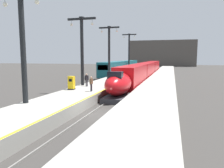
# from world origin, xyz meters

# --- Properties ---
(ground_plane) EXTENTS (260.00, 260.00, 0.00)m
(ground_plane) POSITION_xyz_m (0.00, 0.00, 0.00)
(ground_plane) COLOR #33302D
(platform_left) EXTENTS (4.80, 110.00, 1.05)m
(platform_left) POSITION_xyz_m (-4.05, 24.75, 0.53)
(platform_left) COLOR gray
(platform_left) RESTS_ON ground
(platform_right) EXTENTS (4.80, 110.00, 1.05)m
(platform_right) POSITION_xyz_m (4.05, 24.75, 0.53)
(platform_right) COLOR gray
(platform_right) RESTS_ON ground
(platform_left_safety_stripe) EXTENTS (0.20, 107.80, 0.01)m
(platform_left_safety_stripe) POSITION_xyz_m (-1.77, 24.75, 1.05)
(platform_left_safety_stripe) COLOR yellow
(platform_left_safety_stripe) RESTS_ON platform_left
(rail_main_left) EXTENTS (0.08, 110.00, 0.12)m
(rail_main_left) POSITION_xyz_m (-0.75, 27.50, 0.06)
(rail_main_left) COLOR slate
(rail_main_left) RESTS_ON ground
(rail_main_right) EXTENTS (0.08, 110.00, 0.12)m
(rail_main_right) POSITION_xyz_m (0.75, 27.50, 0.06)
(rail_main_right) COLOR slate
(rail_main_right) RESTS_ON ground
(rail_secondary_left) EXTENTS (0.08, 110.00, 0.12)m
(rail_secondary_left) POSITION_xyz_m (-8.85, 27.50, 0.06)
(rail_secondary_left) COLOR slate
(rail_secondary_left) RESTS_ON ground
(rail_secondary_right) EXTENTS (0.08, 110.00, 0.12)m
(rail_secondary_right) POSITION_xyz_m (-7.35, 27.50, 0.06)
(rail_secondary_right) COLOR slate
(rail_secondary_right) RESTS_ON ground
(highspeed_train_main) EXTENTS (2.92, 56.32, 3.60)m
(highspeed_train_main) POSITION_xyz_m (0.00, 31.23, 1.96)
(highspeed_train_main) COLOR #B20F14
(highspeed_train_main) RESTS_ON ground
(regional_train_adjacent) EXTENTS (2.85, 36.60, 3.80)m
(regional_train_adjacent) POSITION_xyz_m (-8.10, 43.73, 2.13)
(regional_train_adjacent) COLOR #145660
(regional_train_adjacent) RESTS_ON ground
(station_column_near) EXTENTS (4.00, 0.68, 9.06)m
(station_column_near) POSITION_xyz_m (-5.90, -1.81, 6.51)
(station_column_near) COLOR black
(station_column_near) RESTS_ON platform_left
(station_column_mid) EXTENTS (4.00, 0.68, 9.16)m
(station_column_mid) POSITION_xyz_m (-5.90, 10.10, 6.56)
(station_column_mid) COLOR black
(station_column_mid) RESTS_ON platform_left
(station_column_far) EXTENTS (4.00, 0.68, 9.70)m
(station_column_far) POSITION_xyz_m (-5.90, 22.97, 6.85)
(station_column_far) COLOR black
(station_column_far) RESTS_ON platform_left
(station_column_distant) EXTENTS (4.00, 0.68, 10.36)m
(station_column_distant) POSITION_xyz_m (-5.90, 42.62, 7.19)
(station_column_distant) COLOR black
(station_column_distant) RESTS_ON platform_left
(passenger_near_edge) EXTENTS (0.27, 0.57, 1.69)m
(passenger_near_edge) POSITION_xyz_m (-3.22, 20.51, 2.04)
(passenger_near_edge) COLOR #23232D
(passenger_near_edge) RESTS_ON platform_left
(passenger_mid_platform) EXTENTS (0.28, 0.56, 1.69)m
(passenger_mid_platform) POSITION_xyz_m (-2.80, 5.45, 2.04)
(passenger_mid_platform) COLOR #23232D
(passenger_mid_platform) RESTS_ON platform_left
(passenger_far_waiting) EXTENTS (0.43, 0.43, 1.69)m
(passenger_far_waiting) POSITION_xyz_m (-4.90, 9.15, 2.04)
(passenger_far_waiting) COLOR #23232D
(passenger_far_waiting) RESTS_ON platform_left
(rolling_suitcase) EXTENTS (0.40, 0.22, 0.98)m
(rolling_suitcase) POSITION_xyz_m (-4.10, 20.40, 1.35)
(rolling_suitcase) COLOR brown
(rolling_suitcase) RESTS_ON platform_left
(ticket_machine_yellow) EXTENTS (0.76, 0.62, 1.60)m
(ticket_machine_yellow) POSITION_xyz_m (-5.55, 6.03, 1.79)
(ticket_machine_yellow) COLOR yellow
(ticket_machine_yellow) RESTS_ON platform_left
(terminus_back_wall) EXTENTS (36.00, 2.00, 14.00)m
(terminus_back_wall) POSITION_xyz_m (0.00, 102.00, 7.00)
(terminus_back_wall) COLOR #4C4742
(terminus_back_wall) RESTS_ON ground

